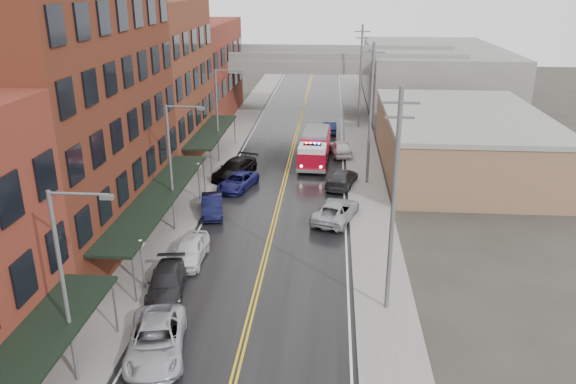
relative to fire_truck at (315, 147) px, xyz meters
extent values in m
cube|color=black|center=(-2.45, -10.54, -1.61)|extent=(11.00, 160.00, 0.02)
cube|color=slate|center=(-9.75, -10.54, -1.54)|extent=(3.00, 160.00, 0.15)
cube|color=slate|center=(4.85, -10.54, -1.54)|extent=(3.00, 160.00, 0.15)
cube|color=gray|center=(-8.10, -10.54, -1.54)|extent=(0.30, 160.00, 0.15)
cube|color=gray|center=(3.20, -10.54, -1.54)|extent=(0.30, 160.00, 0.15)
cube|color=#522015|center=(-15.75, -17.54, 7.38)|extent=(9.00, 20.00, 18.00)
cube|color=brown|center=(-15.75, -0.04, 5.88)|extent=(9.00, 15.00, 15.00)
cube|color=maroon|center=(-15.75, 17.46, 4.38)|extent=(9.00, 20.00, 12.00)
cube|color=#866648|center=(13.55, -0.54, 0.88)|extent=(14.00, 22.00, 5.00)
cube|color=slate|center=(15.55, 29.46, 2.38)|extent=(18.00, 30.00, 8.00)
cylinder|color=slate|center=(-8.80, -28.94, -0.12)|extent=(0.10, 0.10, 3.00)
cube|color=black|center=(-9.95, -17.54, 1.38)|extent=(2.60, 18.00, 0.18)
cylinder|color=slate|center=(-8.80, -26.14, -0.12)|extent=(0.10, 0.10, 3.00)
cylinder|color=slate|center=(-8.80, -8.94, -0.12)|extent=(0.10, 0.10, 3.00)
cube|color=black|center=(-9.95, -0.04, 1.38)|extent=(2.60, 13.00, 0.18)
cylinder|color=slate|center=(-8.80, -6.14, -0.12)|extent=(0.10, 0.10, 3.00)
cylinder|color=slate|center=(-8.80, 6.06, -0.12)|extent=(0.10, 0.10, 3.00)
cylinder|color=#59595B|center=(-8.85, -24.54, -0.22)|extent=(0.14, 0.14, 2.80)
sphere|color=silver|center=(-8.85, -24.54, 1.28)|extent=(0.44, 0.44, 0.44)
cylinder|color=#59595B|center=(-8.85, -10.54, -0.22)|extent=(0.14, 0.14, 2.80)
sphere|color=silver|center=(-8.85, -10.54, 1.28)|extent=(0.44, 0.44, 0.44)
cylinder|color=#59595B|center=(-9.25, -32.54, 2.88)|extent=(0.18, 0.18, 9.00)
cylinder|color=#59595B|center=(-8.05, -32.54, 7.28)|extent=(2.40, 0.12, 0.12)
cube|color=#59595B|center=(-6.95, -32.54, 7.18)|extent=(0.50, 0.22, 0.18)
cylinder|color=#59595B|center=(-9.25, -16.54, 2.88)|extent=(0.18, 0.18, 9.00)
cylinder|color=#59595B|center=(-8.05, -16.54, 7.28)|extent=(2.40, 0.12, 0.12)
cube|color=#59595B|center=(-6.95, -16.54, 7.18)|extent=(0.50, 0.22, 0.18)
cylinder|color=#59595B|center=(-9.25, -0.54, 2.88)|extent=(0.18, 0.18, 9.00)
cylinder|color=#59595B|center=(-8.05, -0.54, 7.28)|extent=(2.40, 0.12, 0.12)
cube|color=#59595B|center=(-6.95, -0.54, 7.18)|extent=(0.50, 0.22, 0.18)
cylinder|color=#59595B|center=(4.75, -25.54, 4.38)|extent=(0.24, 0.24, 12.00)
cube|color=#59595B|center=(4.75, -25.54, 9.58)|extent=(1.80, 0.12, 0.12)
cube|color=#59595B|center=(4.75, -25.54, 8.88)|extent=(1.40, 0.12, 0.12)
cylinder|color=#59595B|center=(4.75, -5.54, 4.38)|extent=(0.24, 0.24, 12.00)
cube|color=#59595B|center=(4.75, -5.54, 9.58)|extent=(1.80, 0.12, 0.12)
cube|color=#59595B|center=(4.75, -5.54, 8.88)|extent=(1.40, 0.12, 0.12)
cylinder|color=#59595B|center=(4.75, 14.46, 4.38)|extent=(0.24, 0.24, 12.00)
cube|color=#59595B|center=(4.75, 14.46, 9.58)|extent=(1.80, 0.12, 0.12)
cube|color=#59595B|center=(4.75, 14.46, 8.88)|extent=(1.40, 0.12, 0.12)
cube|color=slate|center=(-2.45, 21.46, 5.13)|extent=(40.00, 10.00, 1.50)
cube|color=slate|center=(-13.45, 21.46, 1.38)|extent=(1.60, 8.00, 6.00)
cube|color=slate|center=(8.55, 21.46, 1.38)|extent=(1.60, 8.00, 6.00)
cube|color=#9E0719|center=(0.06, 1.29, -0.02)|extent=(2.84, 5.78, 2.16)
cube|color=#9E0719|center=(-0.13, -2.72, -0.33)|extent=(2.70, 2.79, 1.54)
cube|color=silver|center=(-0.13, -2.72, 0.70)|extent=(2.56, 2.58, 0.51)
cube|color=black|center=(-0.12, -2.52, -0.02)|extent=(2.67, 1.77, 0.82)
cube|color=slate|center=(0.06, 1.29, 1.21)|extent=(2.56, 5.35, 0.31)
cube|color=black|center=(-0.13, -2.72, 1.04)|extent=(1.66, 0.36, 0.14)
sphere|color=#FF0C0C|center=(-0.69, -2.69, 1.12)|extent=(0.21, 0.21, 0.21)
sphere|color=#1933FF|center=(0.44, -2.75, 1.12)|extent=(0.21, 0.21, 0.21)
cylinder|color=black|center=(-1.26, -2.77, -1.10)|extent=(1.05, 0.41, 1.03)
cylinder|color=black|center=(1.00, -2.88, -1.10)|extent=(1.05, 0.41, 1.03)
cylinder|color=black|center=(-1.10, 0.83, -1.10)|extent=(1.05, 0.41, 1.03)
cylinder|color=black|center=(1.17, 0.72, -1.10)|extent=(1.05, 0.41, 1.03)
cylinder|color=black|center=(-0.98, 3.40, -1.10)|extent=(1.05, 0.41, 1.03)
cylinder|color=black|center=(1.29, 3.29, -1.10)|extent=(1.05, 0.41, 1.03)
imported|color=#ADB0B6|center=(-6.37, -30.34, -0.84)|extent=(3.64, 5.98, 1.55)
imported|color=black|center=(-7.45, -24.84, -0.92)|extent=(2.61, 5.02, 1.39)
imported|color=silver|center=(-7.08, -20.91, -0.84)|extent=(1.84, 4.56, 1.55)
imported|color=black|center=(-7.26, -13.34, -0.89)|extent=(2.45, 4.64, 1.45)
imported|color=#161854|center=(-6.23, -7.68, -0.95)|extent=(3.43, 5.22, 1.33)
imported|color=black|center=(-6.96, -4.79, -0.80)|extent=(3.98, 6.09, 1.64)
imported|color=#A0A2A8|center=(2.04, -13.70, -0.86)|extent=(4.00, 5.94, 1.51)
imported|color=#2B2C2E|center=(2.55, -6.34, -0.88)|extent=(3.19, 5.42, 1.47)
imported|color=white|center=(2.55, 2.86, -0.83)|extent=(2.46, 4.81, 1.57)
imported|color=black|center=(1.34, 11.66, -0.92)|extent=(1.59, 4.29, 1.40)
camera|label=1|loc=(1.55, -51.91, 14.90)|focal=35.00mm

